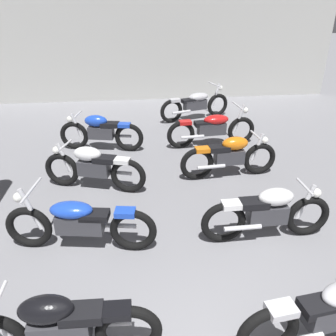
{
  "coord_description": "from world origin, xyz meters",
  "views": [
    {
      "loc": [
        -0.63,
        -1.4,
        3.35
      ],
      "look_at": [
        0.0,
        4.11,
        0.55
      ],
      "focal_mm": 37.53,
      "sensor_mm": 36.0,
      "label": 1
    }
  ],
  "objects_px": {
    "motorcycle_left_row_0": "(59,327)",
    "motorcycle_left_row_3": "(101,131)",
    "motorcycle_right_row_4": "(196,104)",
    "motorcycle_right_row_2": "(230,156)",
    "motorcycle_left_row_2": "(93,167)",
    "motorcycle_right_row_1": "(268,212)",
    "motorcycle_left_row_1": "(79,222)",
    "motorcycle_right_row_3": "(212,128)"
  },
  "relations": [
    {
      "from": "motorcycle_right_row_3",
      "to": "motorcycle_right_row_4",
      "type": "xyz_separation_m",
      "value": [
        -0.03,
        1.99,
        0.0
      ]
    },
    {
      "from": "motorcycle_left_row_2",
      "to": "motorcycle_left_row_3",
      "type": "xyz_separation_m",
      "value": [
        0.03,
        1.83,
        0.0
      ]
    },
    {
      "from": "motorcycle_left_row_2",
      "to": "motorcycle_right_row_2",
      "type": "bearing_deg",
      "value": 4.05
    },
    {
      "from": "motorcycle_right_row_1",
      "to": "motorcycle_left_row_1",
      "type": "bearing_deg",
      "value": 178.29
    },
    {
      "from": "motorcycle_left_row_1",
      "to": "motorcycle_right_row_3",
      "type": "relative_size",
      "value": 0.99
    },
    {
      "from": "motorcycle_left_row_0",
      "to": "motorcycle_right_row_4",
      "type": "height_order",
      "value": "motorcycle_right_row_4"
    },
    {
      "from": "motorcycle_left_row_3",
      "to": "motorcycle_left_row_2",
      "type": "bearing_deg",
      "value": -90.93
    },
    {
      "from": "motorcycle_right_row_2",
      "to": "motorcycle_right_row_4",
      "type": "height_order",
      "value": "motorcycle_right_row_4"
    },
    {
      "from": "motorcycle_right_row_2",
      "to": "motorcycle_right_row_3",
      "type": "distance_m",
      "value": 1.59
    },
    {
      "from": "motorcycle_left_row_3",
      "to": "motorcycle_right_row_4",
      "type": "distance_m",
      "value": 3.23
    },
    {
      "from": "motorcycle_right_row_2",
      "to": "motorcycle_left_row_1",
      "type": "bearing_deg",
      "value": -144.75
    },
    {
      "from": "motorcycle_left_row_1",
      "to": "motorcycle_right_row_4",
      "type": "bearing_deg",
      "value": 63.9
    },
    {
      "from": "motorcycle_left_row_2",
      "to": "motorcycle_left_row_0",
      "type": "bearing_deg",
      "value": -91.11
    },
    {
      "from": "motorcycle_left_row_2",
      "to": "motorcycle_right_row_2",
      "type": "height_order",
      "value": "same"
    },
    {
      "from": "motorcycle_left_row_1",
      "to": "motorcycle_left_row_0",
      "type": "bearing_deg",
      "value": -89.78
    },
    {
      "from": "motorcycle_left_row_1",
      "to": "motorcycle_right_row_2",
      "type": "xyz_separation_m",
      "value": [
        2.7,
        1.91,
        0.01
      ]
    },
    {
      "from": "motorcycle_left_row_0",
      "to": "motorcycle_left_row_3",
      "type": "distance_m",
      "value": 5.3
    },
    {
      "from": "motorcycle_right_row_4",
      "to": "motorcycle_left_row_3",
      "type": "bearing_deg",
      "value": -143.13
    },
    {
      "from": "motorcycle_right_row_1",
      "to": "motorcycle_right_row_3",
      "type": "xyz_separation_m",
      "value": [
        -0.0,
        3.59,
        -0.01
      ]
    },
    {
      "from": "motorcycle_left_row_1",
      "to": "motorcycle_left_row_2",
      "type": "distance_m",
      "value": 1.73
    },
    {
      "from": "motorcycle_left_row_3",
      "to": "motorcycle_right_row_3",
      "type": "height_order",
      "value": "motorcycle_right_row_3"
    },
    {
      "from": "motorcycle_right_row_1",
      "to": "motorcycle_left_row_2",
      "type": "bearing_deg",
      "value": 145.73
    },
    {
      "from": "motorcycle_right_row_2",
      "to": "motorcycle_right_row_4",
      "type": "distance_m",
      "value": 3.58
    },
    {
      "from": "motorcycle_right_row_1",
      "to": "motorcycle_right_row_2",
      "type": "bearing_deg",
      "value": 90.6
    },
    {
      "from": "motorcycle_right_row_4",
      "to": "motorcycle_left_row_1",
      "type": "bearing_deg",
      "value": -116.1
    },
    {
      "from": "motorcycle_right_row_1",
      "to": "motorcycle_right_row_3",
      "type": "bearing_deg",
      "value": 90.06
    },
    {
      "from": "motorcycle_right_row_1",
      "to": "motorcycle_left_row_3",
      "type": "bearing_deg",
      "value": 125.8
    },
    {
      "from": "motorcycle_left_row_0",
      "to": "motorcycle_right_row_1",
      "type": "distance_m",
      "value": 3.19
    },
    {
      "from": "motorcycle_left_row_3",
      "to": "motorcycle_right_row_4",
      "type": "xyz_separation_m",
      "value": [
        2.59,
        1.94,
        -0.01
      ]
    },
    {
      "from": "motorcycle_left_row_0",
      "to": "motorcycle_left_row_3",
      "type": "height_order",
      "value": "same"
    },
    {
      "from": "motorcycle_right_row_3",
      "to": "motorcycle_right_row_4",
      "type": "relative_size",
      "value": 1.03
    },
    {
      "from": "motorcycle_left_row_1",
      "to": "motorcycle_right_row_1",
      "type": "relative_size",
      "value": 1.1
    },
    {
      "from": "motorcycle_left_row_1",
      "to": "motorcycle_right_row_3",
      "type": "xyz_separation_m",
      "value": [
        2.72,
        3.51,
        0.0
      ]
    },
    {
      "from": "motorcycle_left_row_1",
      "to": "motorcycle_left_row_3",
      "type": "xyz_separation_m",
      "value": [
        0.1,
        3.55,
        0.01
      ]
    },
    {
      "from": "motorcycle_left_row_1",
      "to": "motorcycle_left_row_2",
      "type": "bearing_deg",
      "value": 87.54
    },
    {
      "from": "motorcycle_left_row_2",
      "to": "motorcycle_right_row_2",
      "type": "xyz_separation_m",
      "value": [
        2.63,
        0.19,
        0.0
      ]
    },
    {
      "from": "motorcycle_left_row_1",
      "to": "motorcycle_right_row_4",
      "type": "xyz_separation_m",
      "value": [
        2.69,
        5.49,
        0.0
      ]
    },
    {
      "from": "motorcycle_left_row_0",
      "to": "motorcycle_right_row_3",
      "type": "bearing_deg",
      "value": 62.68
    },
    {
      "from": "motorcycle_right_row_2",
      "to": "motorcycle_right_row_3",
      "type": "xyz_separation_m",
      "value": [
        0.02,
        1.59,
        -0.01
      ]
    },
    {
      "from": "motorcycle_left_row_1",
      "to": "motorcycle_right_row_1",
      "type": "xyz_separation_m",
      "value": [
        2.72,
        -0.08,
        0.01
      ]
    },
    {
      "from": "motorcycle_left_row_0",
      "to": "motorcycle_left_row_2",
      "type": "xyz_separation_m",
      "value": [
        0.07,
        3.47,
        0.0
      ]
    },
    {
      "from": "motorcycle_left_row_3",
      "to": "motorcycle_right_row_1",
      "type": "bearing_deg",
      "value": -54.2
    }
  ]
}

